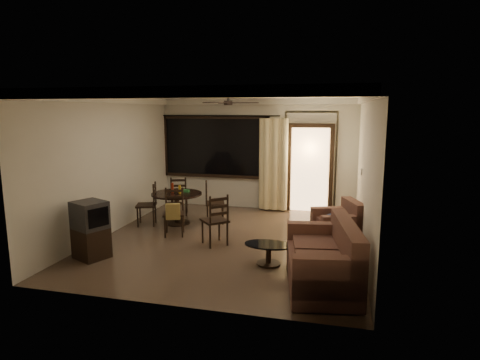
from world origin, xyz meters
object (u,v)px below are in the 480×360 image
(dining_chair_south, at_px, (174,221))
(tv_cabinet, at_px, (91,230))
(dining_chair_north, at_px, (179,203))
(coffee_table, at_px, (269,251))
(dining_chair_west, at_px, (147,213))
(armchair, at_px, (339,227))
(dining_chair_east, at_px, (214,210))
(side_chair, at_px, (215,230))
(sofa, at_px, (326,261))
(dining_table, at_px, (177,199))

(dining_chair_south, height_order, tv_cabinet, tv_cabinet)
(dining_chair_north, distance_m, coffee_table, 3.76)
(dining_chair_south, bearing_deg, dining_chair_west, 129.36)
(tv_cabinet, distance_m, armchair, 4.51)
(dining_chair_south, distance_m, armchair, 3.27)
(dining_chair_west, xyz_separation_m, dining_chair_north, (0.35, 1.01, 0.00))
(dining_chair_east, xyz_separation_m, dining_chair_north, (-1.04, 0.48, 0.00))
(tv_cabinet, relative_size, side_chair, 1.01)
(dining_chair_north, bearing_deg, dining_chair_east, 136.76)
(dining_chair_north, height_order, sofa, dining_chair_north)
(coffee_table, bearing_deg, side_chair, 147.13)
(dining_table, xyz_separation_m, dining_chair_west, (-0.60, -0.27, -0.27))
(coffee_table, relative_size, side_chair, 0.81)
(tv_cabinet, xyz_separation_m, sofa, (3.95, -0.19, -0.13))
(dining_chair_south, bearing_deg, dining_chair_north, 90.00)
(dining_chair_east, xyz_separation_m, dining_chair_south, (-0.52, -1.08, 0.02))
(dining_chair_south, height_order, coffee_table, dining_chair_south)
(dining_chair_west, height_order, dining_chair_south, same)
(dining_chair_west, height_order, tv_cabinet, tv_cabinet)
(dining_chair_west, bearing_deg, dining_chair_south, 39.36)
(side_chair, bearing_deg, dining_chair_south, -62.19)
(dining_chair_west, relative_size, sofa, 0.51)
(dining_chair_west, distance_m, armchair, 4.15)
(dining_chair_south, distance_m, coffee_table, 2.40)
(dining_chair_east, relative_size, dining_chair_south, 1.00)
(dining_table, bearing_deg, dining_chair_north, 108.73)
(dining_chair_south, bearing_deg, side_chair, -38.65)
(dining_chair_east, relative_size, armchair, 0.91)
(armchair, bearing_deg, dining_chair_west, 155.76)
(dining_chair_east, height_order, coffee_table, dining_chair_east)
(sofa, relative_size, armchair, 1.78)
(armchair, bearing_deg, dining_table, 150.77)
(coffee_table, bearing_deg, dining_chair_east, 126.49)
(dining_chair_south, distance_m, tv_cabinet, 1.77)
(dining_chair_east, bearing_deg, dining_chair_west, 92.38)
(dining_chair_west, distance_m, tv_cabinet, 2.08)
(dining_table, height_order, dining_chair_south, dining_chair_south)
(dining_table, relative_size, coffee_table, 1.39)
(dining_chair_south, relative_size, side_chair, 0.96)
(dining_chair_east, relative_size, side_chair, 0.96)
(dining_chair_east, xyz_separation_m, armchair, (2.74, -0.83, 0.06))
(dining_chair_east, relative_size, sofa, 0.51)
(dining_chair_west, height_order, dining_chair_north, same)
(dining_chair_east, xyz_separation_m, side_chair, (0.46, -1.44, 0.01))
(dining_chair_south, height_order, side_chair, side_chair)
(dining_chair_west, distance_m, dining_chair_east, 1.49)
(dining_chair_north, bearing_deg, sofa, 119.10)
(dining_table, xyz_separation_m, tv_cabinet, (-0.61, -2.34, -0.05))
(dining_chair_south, xyz_separation_m, armchair, (3.26, 0.25, 0.03))
(tv_cabinet, relative_size, coffee_table, 1.24)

